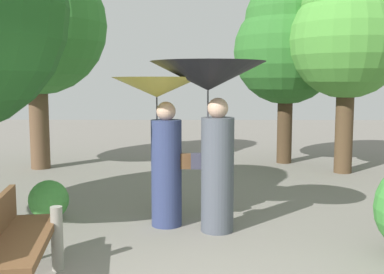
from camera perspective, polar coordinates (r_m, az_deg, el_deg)
person_left at (r=6.12m, az=-3.80°, el=1.89°), size 1.16×1.16×1.96m
person_right at (r=5.85m, az=2.26°, el=4.29°), size 1.44×1.44×2.15m
park_bench at (r=4.61m, az=-20.91°, el=-11.21°), size 0.72×1.56×0.83m
tree_near_left at (r=10.87m, az=-18.51°, el=14.23°), size 3.03×3.03×5.17m
tree_near_right at (r=11.21m, az=11.40°, el=11.22°), size 2.42×2.42×4.25m
tree_mid_right at (r=10.29m, az=18.38°, el=12.27°), size 2.36×2.36×4.41m
bush_far_side at (r=6.82m, az=-16.99°, el=-7.33°), size 0.55×0.55×0.55m
path_marker_post at (r=5.02m, az=-16.05°, el=-11.74°), size 0.12×0.12×0.66m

